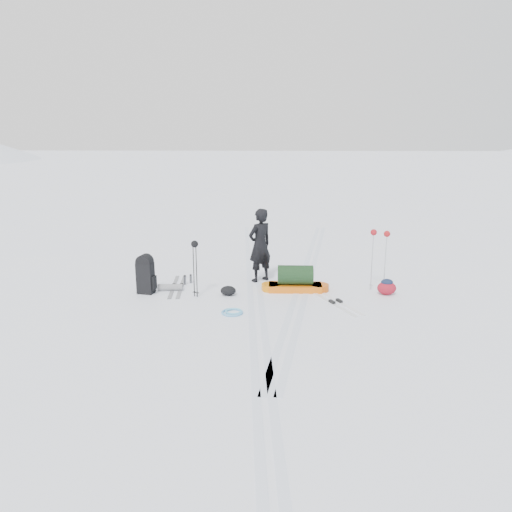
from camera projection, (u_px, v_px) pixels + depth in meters
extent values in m
plane|color=white|center=(255.00, 294.00, 12.29)|extent=(200.00, 200.00, 0.00)
cube|color=silver|center=(250.00, 294.00, 12.30)|extent=(1.40, 17.97, 0.01)
cube|color=silver|center=(260.00, 294.00, 12.29)|extent=(1.40, 17.97, 0.01)
cube|color=silver|center=(303.00, 273.00, 14.18)|extent=(2.09, 13.88, 0.01)
cube|color=silver|center=(312.00, 273.00, 14.17)|extent=(2.09, 13.88, 0.01)
imported|color=black|center=(260.00, 245.00, 13.18)|extent=(0.85, 0.82, 1.96)
cube|color=orange|center=(295.00, 287.00, 12.58)|extent=(1.33, 0.56, 0.17)
cylinder|color=#C9520B|center=(319.00, 288.00, 12.56)|extent=(0.49, 0.49, 0.17)
cylinder|color=orange|center=(271.00, 287.00, 12.60)|extent=(0.49, 0.49, 0.17)
cylinder|color=black|center=(295.00, 275.00, 12.50)|extent=(0.89, 0.49, 0.49)
cube|color=black|center=(146.00, 278.00, 12.30)|extent=(0.44, 0.35, 0.78)
cylinder|color=black|center=(145.00, 262.00, 12.20)|extent=(0.42, 0.33, 0.38)
cube|color=black|center=(154.00, 283.00, 12.30)|extent=(0.13, 0.21, 0.33)
cylinder|color=slate|center=(170.00, 287.00, 12.57)|extent=(0.62, 0.21, 0.17)
cylinder|color=black|center=(194.00, 271.00, 12.01)|extent=(0.03, 0.03, 1.29)
cylinder|color=black|center=(197.00, 271.00, 11.96)|extent=(0.03, 0.03, 1.29)
torus|color=black|center=(194.00, 292.00, 12.14)|extent=(0.12, 0.12, 0.01)
torus|color=black|center=(197.00, 293.00, 12.09)|extent=(0.12, 0.12, 0.01)
sphere|color=black|center=(195.00, 244.00, 11.82)|extent=(0.17, 0.17, 0.17)
cylinder|color=#B2B4B9|center=(372.00, 262.00, 12.51)|extent=(0.03, 0.03, 1.46)
cylinder|color=#B6BABD|center=(385.00, 264.00, 12.32)|extent=(0.03, 0.03, 1.46)
torus|color=#ADAFB4|center=(371.00, 285.00, 12.66)|extent=(0.14, 0.14, 0.01)
torus|color=#9FA2A6|center=(384.00, 288.00, 12.47)|extent=(0.14, 0.14, 0.01)
sphere|color=maroon|center=(374.00, 232.00, 12.33)|extent=(0.16, 0.16, 0.16)
sphere|color=maroon|center=(387.00, 234.00, 12.14)|extent=(0.16, 0.16, 0.16)
cube|color=#989BA0|center=(181.00, 287.00, 12.89)|extent=(0.27, 1.96, 0.02)
cube|color=gray|center=(174.00, 287.00, 12.88)|extent=(0.27, 1.96, 0.02)
cube|color=black|center=(181.00, 285.00, 12.88)|extent=(0.09, 0.20, 0.05)
cube|color=black|center=(174.00, 285.00, 12.87)|extent=(0.09, 0.20, 0.05)
cube|color=silver|center=(332.00, 303.00, 11.63)|extent=(0.94, 1.81, 0.02)
cube|color=silver|center=(339.00, 302.00, 11.71)|extent=(0.94, 1.81, 0.02)
cube|color=black|center=(332.00, 302.00, 11.62)|extent=(0.15, 0.21, 0.05)
cube|color=black|center=(339.00, 301.00, 11.70)|extent=(0.15, 0.21, 0.05)
torus|color=#59A6DA|center=(232.00, 312.00, 11.00)|extent=(0.58, 0.58, 0.05)
torus|color=#5DBDE3|center=(234.00, 311.00, 11.02)|extent=(0.46, 0.46, 0.04)
ellipsoid|color=maroon|center=(387.00, 288.00, 12.24)|extent=(0.52, 0.42, 0.33)
ellipsoid|color=#101B32|center=(387.00, 282.00, 12.21)|extent=(0.33, 0.28, 0.16)
cylinder|color=#56595E|center=(185.00, 280.00, 13.06)|extent=(0.07, 0.07, 0.23)
cylinder|color=#585A5F|center=(191.00, 279.00, 13.20)|extent=(0.07, 0.07, 0.21)
cylinder|color=black|center=(185.00, 276.00, 13.03)|extent=(0.06, 0.06, 0.03)
cylinder|color=black|center=(191.00, 275.00, 13.17)|extent=(0.06, 0.06, 0.03)
ellipsoid|color=black|center=(228.00, 291.00, 12.20)|extent=(0.43, 0.36, 0.24)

